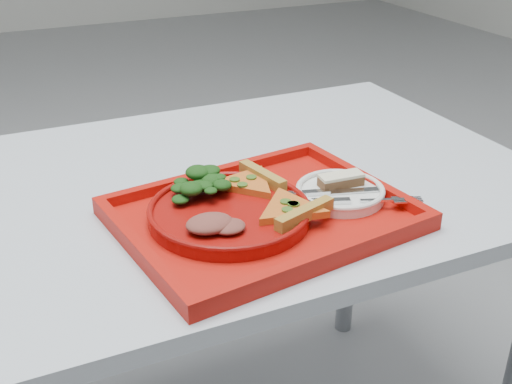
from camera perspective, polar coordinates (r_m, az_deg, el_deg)
table at (r=1.18m, az=-12.41°, el=-3.87°), size 1.60×0.80×0.75m
tray_main at (r=1.05m, az=0.63°, el=-2.34°), size 0.49×0.41×0.01m
dinner_plate at (r=1.03m, az=-2.38°, el=-1.98°), size 0.26×0.26×0.02m
side_plate at (r=1.10m, az=7.47°, el=-0.21°), size 0.15×0.15×0.01m
pizza_slice_a at (r=1.01m, az=2.99°, el=-1.29°), size 0.15×0.16×0.02m
pizza_slice_b at (r=1.09m, az=-0.75°, el=1.00°), size 0.15×0.14×0.02m
salad_heap at (r=1.06m, az=-4.92°, el=0.78°), size 0.10×0.09×0.05m
meat_portion at (r=0.96m, az=-4.15°, el=-2.81°), size 0.07×0.06×0.02m
dessert_bar at (r=1.11m, az=7.56°, el=1.08°), size 0.08×0.04×0.02m
knife at (r=1.09m, az=7.31°, el=0.08°), size 0.18×0.07×0.01m
fork at (r=1.06m, az=9.15°, el=-0.74°), size 0.18×0.09×0.01m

